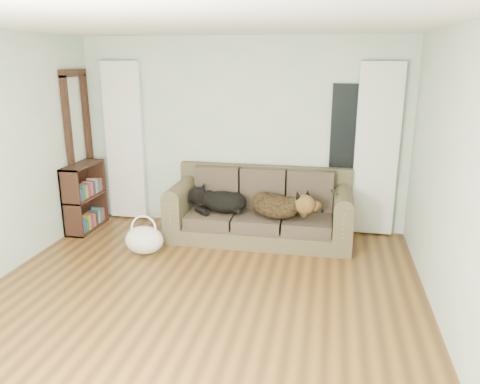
% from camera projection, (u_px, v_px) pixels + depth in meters
% --- Properties ---
extents(floor, '(5.00, 5.00, 0.00)m').
position_uv_depth(floor, '(192.00, 311.00, 4.44)').
color(floor, '#4A2F16').
rests_on(floor, ground).
extents(ceiling, '(5.00, 5.00, 0.00)m').
position_uv_depth(ceiling, '(182.00, 21.00, 3.72)').
color(ceiling, white).
rests_on(ceiling, ground).
extents(wall_back, '(4.50, 0.04, 2.60)m').
position_uv_depth(wall_back, '(242.00, 134.00, 6.44)').
color(wall_back, silver).
rests_on(wall_back, ground).
extents(wall_right, '(0.04, 5.00, 2.60)m').
position_uv_depth(wall_right, '(463.00, 192.00, 3.66)').
color(wall_right, silver).
rests_on(wall_right, ground).
extents(curtain_left, '(0.55, 0.08, 2.25)m').
position_uv_depth(curtain_left, '(125.00, 142.00, 6.72)').
color(curtain_left, white).
rests_on(curtain_left, ground).
extents(curtain_right, '(0.55, 0.08, 2.25)m').
position_uv_depth(curtain_right, '(376.00, 151.00, 6.07)').
color(curtain_right, white).
rests_on(curtain_right, ground).
extents(window_pane, '(0.50, 0.03, 1.20)m').
position_uv_depth(window_pane, '(350.00, 130.00, 6.11)').
color(window_pane, black).
rests_on(window_pane, wall_back).
extents(door_casing, '(0.07, 0.60, 2.10)m').
position_uv_depth(door_casing, '(80.00, 152.00, 6.49)').
color(door_casing, black).
rests_on(door_casing, ground).
extents(sofa, '(2.37, 1.02, 0.97)m').
position_uv_depth(sofa, '(260.00, 206.00, 6.12)').
color(sofa, brown).
rests_on(sofa, floor).
extents(dog_black_lab, '(0.77, 0.65, 0.28)m').
position_uv_depth(dog_black_lab, '(221.00, 202.00, 6.19)').
color(dog_black_lab, black).
rests_on(dog_black_lab, sofa).
extents(dog_shepherd, '(0.88, 0.82, 0.32)m').
position_uv_depth(dog_shepherd, '(278.00, 206.00, 5.96)').
color(dog_shepherd, black).
rests_on(dog_shepherd, sofa).
extents(tv_remote, '(0.09, 0.18, 0.02)m').
position_uv_depth(tv_remote, '(334.00, 192.00, 5.74)').
color(tv_remote, black).
rests_on(tv_remote, sofa).
extents(tote_bag, '(0.57, 0.50, 0.35)m').
position_uv_depth(tote_bag, '(144.00, 241.00, 5.71)').
color(tote_bag, silver).
rests_on(tote_bag, floor).
extents(bookshelf, '(0.34, 0.76, 0.93)m').
position_uv_depth(bookshelf, '(84.00, 194.00, 6.45)').
color(bookshelf, black).
rests_on(bookshelf, floor).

